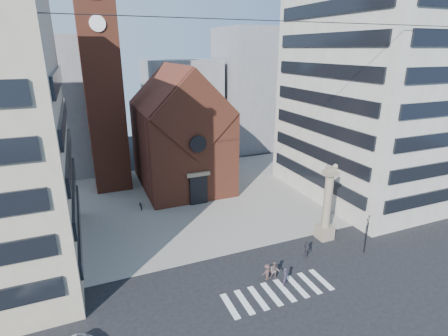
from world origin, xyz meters
The scene contains 21 objects.
ground centered at (0.00, 0.00, 0.00)m, with size 120.00×120.00×0.00m, color black.
piazza centered at (0.00, 19.00, 0.03)m, with size 46.00×30.00×0.05m, color gray.
zebra_crossing centered at (0.55, -3.00, 0.01)m, with size 10.20×3.20×0.01m, color white, non-canonical shape.
church centered at (0.00, 25.04, 7.98)m, with size 12.00×16.65×18.00m.
campanile centered at (-10.00, 28.00, 15.74)m, with size 5.50×5.50×31.20m.
building_right centered at (24.00, 12.00, 16.00)m, with size 18.00×22.00×32.00m, color beige.
bg_block_left centered at (-20.00, 40.00, 11.00)m, with size 16.00×14.00×22.00m, color gray.
bg_block_mid centered at (6.00, 45.00, 9.00)m, with size 14.00×12.00×18.00m, color gray.
bg_block_right centered at (22.00, 42.00, 12.00)m, with size 16.00×14.00×24.00m, color gray.
lion_column centered at (10.01, 3.00, 3.46)m, with size 1.63×1.60×8.68m.
traffic_light centered at (12.00, -1.00, 2.29)m, with size 0.13×0.16×4.30m.
pedestrian_0 centered at (1.58, -2.43, 0.88)m, with size 0.64×0.42×1.76m, color #2F2939.
pedestrian_1 centered at (1.12, -1.34, 0.92)m, with size 0.89×0.70×1.84m, color #61504E.
pedestrian_2 centered at (6.02, 0.63, 0.90)m, with size 1.05×0.44×1.80m, color #2C2B34.
pedestrian_3 centered at (0.48, -1.09, 0.80)m, with size 1.04×0.60×1.61m, color #442E2D.
scooter_0 centered at (-7.53, 18.38, 0.54)m, with size 0.65×1.86×0.98m, color black.
scooter_1 centered at (-5.92, 18.38, 0.59)m, with size 0.51×1.81×1.09m, color black.
scooter_2 centered at (-4.31, 18.38, 0.54)m, with size 0.65×1.86×0.98m, color black.
scooter_3 centered at (-2.70, 18.38, 0.59)m, with size 0.51×1.81×1.09m, color black.
scooter_4 centered at (-1.09, 18.38, 0.54)m, with size 0.65×1.86×0.98m, color black.
scooter_5 centered at (0.52, 18.38, 0.59)m, with size 0.51×1.81×1.09m, color black.
Camera 1 is at (-13.40, -24.42, 20.00)m, focal length 28.00 mm.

